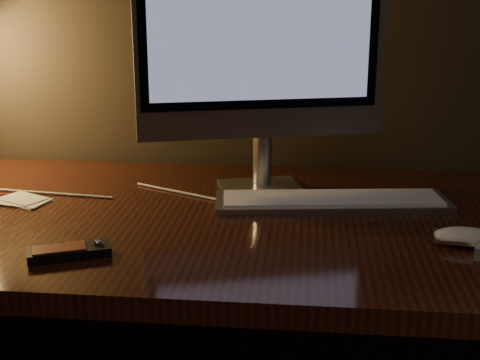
# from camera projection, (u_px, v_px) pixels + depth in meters

# --- Properties ---
(desk) EXTENTS (1.60, 0.75, 0.75)m
(desk) POSITION_uv_depth(u_px,v_px,m) (248.00, 262.00, 1.40)
(desk) COLOR #33140B
(desk) RESTS_ON ground
(monitor) EXTENTS (0.51, 0.19, 0.55)m
(monitor) POSITION_uv_depth(u_px,v_px,m) (262.00, 38.00, 1.36)
(monitor) COLOR silver
(monitor) RESTS_ON desk
(keyboard) EXTENTS (0.48, 0.19, 0.02)m
(keyboard) POSITION_uv_depth(u_px,v_px,m) (332.00, 201.00, 1.36)
(keyboard) COLOR silver
(keyboard) RESTS_ON desk
(mouse) EXTENTS (0.12, 0.07, 0.02)m
(mouse) POSITION_uv_depth(u_px,v_px,m) (467.00, 239.00, 1.14)
(mouse) COLOR white
(mouse) RESTS_ON desk
(media_remote) EXTENTS (0.14, 0.10, 0.02)m
(media_remote) POSITION_uv_depth(u_px,v_px,m) (69.00, 251.00, 1.10)
(media_remote) COLOR black
(media_remote) RESTS_ON desk
(papers) EXTENTS (0.13, 0.11, 0.01)m
(papers) POSITION_uv_depth(u_px,v_px,m) (22.00, 200.00, 1.38)
(papers) COLOR white
(papers) RESTS_ON desk
(cable) EXTENTS (0.59, 0.20, 0.01)m
(cable) POSITION_uv_depth(u_px,v_px,m) (116.00, 195.00, 1.41)
(cable) COLOR white
(cable) RESTS_ON desk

